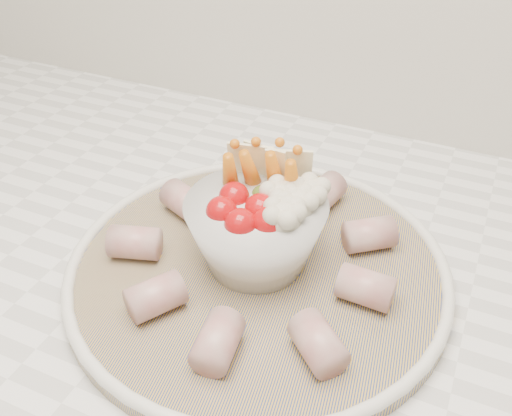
% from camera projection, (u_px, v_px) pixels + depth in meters
% --- Properties ---
extents(serving_platter, '(0.42, 0.42, 0.02)m').
position_uv_depth(serving_platter, '(258.00, 268.00, 0.57)').
color(serving_platter, navy).
rests_on(serving_platter, kitchen_counter).
extents(veggie_bowl, '(0.14, 0.14, 0.11)m').
position_uv_depth(veggie_bowl, '(259.00, 225.00, 0.54)').
color(veggie_bowl, silver).
rests_on(veggie_bowl, serving_platter).
extents(cured_meat_rolls, '(0.28, 0.29, 0.03)m').
position_uv_depth(cured_meat_rolls, '(258.00, 252.00, 0.56)').
color(cured_meat_rolls, '#A14949').
rests_on(cured_meat_rolls, serving_platter).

